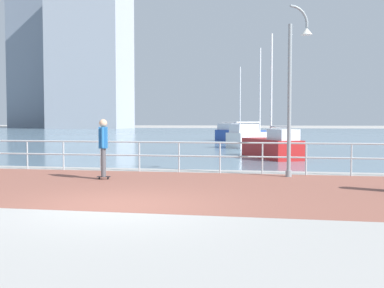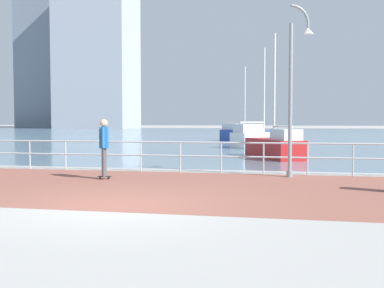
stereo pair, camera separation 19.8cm
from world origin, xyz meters
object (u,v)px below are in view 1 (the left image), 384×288
object	(u,v)px
sailboat_navy	(258,138)
sailboat_blue	(238,134)
sailboat_white	(272,146)
lamppost	(295,82)
skateboarder	(103,143)

from	to	relation	value
sailboat_navy	sailboat_blue	size ratio (longest dim) A/B	1.03
sailboat_navy	sailboat_white	xyz separation A→B (m)	(0.95, -8.38, -0.06)
lamppost	sailboat_navy	size ratio (longest dim) A/B	0.82
skateboarder	sailboat_blue	bearing A→B (deg)	85.40
sailboat_white	skateboarder	bearing A→B (deg)	-119.59
sailboat_navy	skateboarder	bearing A→B (deg)	-103.17
sailboat_blue	sailboat_white	world-z (taller)	sailboat_blue
lamppost	skateboarder	size ratio (longest dim) A/B	2.96
lamppost	skateboarder	xyz separation A→B (m)	(-5.63, -1.67, -1.86)
sailboat_navy	sailboat_white	distance (m)	8.44
lamppost	sailboat_navy	xyz separation A→B (m)	(-1.63, 15.44, -2.33)
sailboat_blue	sailboat_white	size ratio (longest dim) A/B	1.08
sailboat_navy	sailboat_blue	bearing A→B (deg)	102.42
lamppost	sailboat_white	xyz separation A→B (m)	(-0.68, 7.06, -2.39)
lamppost	sailboat_blue	world-z (taller)	sailboat_blue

